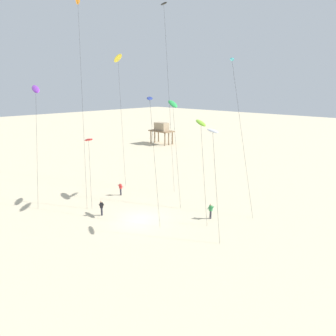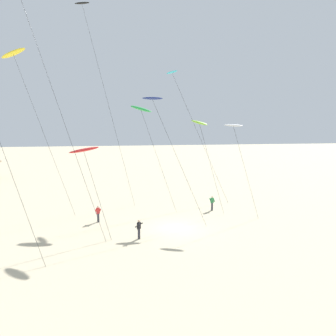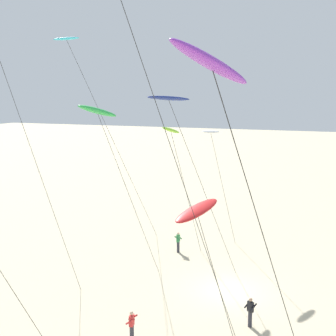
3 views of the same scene
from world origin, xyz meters
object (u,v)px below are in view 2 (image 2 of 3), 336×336
(kite_green, at_px, (141,109))
(kite_white, at_px, (234,127))
(kite_cyan, at_px, (174,77))
(kite_flyer_furthest, at_px, (139,229))
(kite_navy, at_px, (153,100))
(kite_red, at_px, (84,150))
(kite_lime, at_px, (200,124))
(kite_yellow, at_px, (14,54))
(kite_flyer_middle, at_px, (98,213))
(kite_flyer_nearest, at_px, (212,203))
(kite_black, at_px, (83,8))

(kite_green, bearing_deg, kite_white, -26.83)
(kite_cyan, relative_size, kite_flyer_furthest, 10.02)
(kite_navy, xyz_separation_m, kite_red, (-6.45, -3.75, -4.63))
(kite_green, height_order, kite_lime, kite_green)
(kite_lime, bearing_deg, kite_yellow, 165.23)
(kite_red, distance_m, kite_flyer_middle, 7.61)
(kite_white, distance_m, kite_flyer_furthest, 14.53)
(kite_red, distance_m, kite_flyer_nearest, 16.04)
(kite_cyan, bearing_deg, kite_black, 179.81)
(kite_navy, xyz_separation_m, kite_flyer_middle, (-5.61, -0.09, -11.24))
(kite_green, xyz_separation_m, kite_red, (-5.71, -8.16, -3.94))
(kite_red, bearing_deg, kite_white, 13.28)
(kite_navy, relative_size, kite_flyer_nearest, 7.50)
(kite_cyan, relative_size, kite_flyer_nearest, 10.02)
(kite_green, xyz_separation_m, kite_flyer_nearest, (7.75, -2.47, -10.55))
(kite_green, bearing_deg, kite_black, 141.40)
(kite_lime, distance_m, kite_white, 3.74)
(kite_cyan, relative_size, kite_yellow, 0.92)
(kite_red, xyz_separation_m, kite_white, (14.90, 3.51, 2.01))
(kite_cyan, xyz_separation_m, kite_flyer_nearest, (2.96, -7.47, -15.05))
(kite_navy, xyz_separation_m, kite_black, (-7.05, 9.44, 11.48))
(kite_black, bearing_deg, kite_navy, -53.25)
(kite_black, relative_size, kite_flyer_furthest, 14.64)
(kite_black, bearing_deg, kite_flyer_middle, -81.40)
(kite_cyan, xyz_separation_m, kite_black, (-11.11, 0.04, 7.67))
(kite_red, distance_m, kite_flyer_furthest, 8.14)
(kite_black, relative_size, kite_white, 2.48)
(kite_yellow, distance_m, kite_red, 16.88)
(kite_flyer_middle, bearing_deg, kite_yellow, 140.83)
(kite_black, distance_m, kite_flyer_nearest, 27.76)
(kite_navy, distance_m, kite_black, 16.45)
(kite_white, bearing_deg, kite_green, 153.17)
(kite_black, bearing_deg, kite_yellow, -163.28)
(kite_white, distance_m, kite_flyer_nearest, 9.01)
(kite_cyan, height_order, kite_yellow, kite_yellow)
(kite_cyan, distance_m, kite_flyer_nearest, 17.07)
(kite_green, relative_size, kite_flyer_middle, 7.21)
(kite_cyan, height_order, kite_red, kite_cyan)
(kite_navy, height_order, kite_white, kite_navy)
(kite_yellow, bearing_deg, kite_green, -11.41)
(kite_yellow, xyz_separation_m, kite_flyer_middle, (8.94, -7.28, -16.59))
(kite_cyan, distance_m, kite_flyer_middle, 20.25)
(kite_cyan, relative_size, kite_red, 2.11)
(kite_cyan, bearing_deg, kite_green, -133.80)
(kite_green, height_order, kite_black, kite_black)
(kite_flyer_furthest, bearing_deg, kite_black, 108.68)
(kite_lime, distance_m, kite_flyer_nearest, 9.08)
(kite_yellow, bearing_deg, kite_white, -17.91)
(kite_lime, xyz_separation_m, kite_flyer_nearest, (1.60, 0.00, -8.94))
(kite_cyan, xyz_separation_m, kite_red, (-10.51, -13.16, -8.44))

